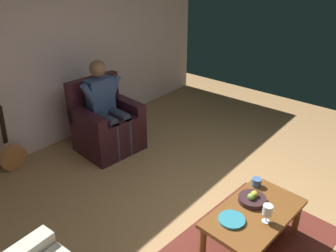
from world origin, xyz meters
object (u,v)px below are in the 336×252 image
(person_seated, at_px, (106,104))
(decorative_dish, at_px, (232,220))
(armchair, at_px, (107,126))
(guitar, at_px, (12,154))
(coffee_table, at_px, (254,217))
(fruit_bowl, at_px, (252,199))
(candle_jar, at_px, (256,182))
(wine_glass_near, at_px, (267,211))

(person_seated, height_order, decorative_dish, person_seated)
(armchair, xyz_separation_m, guitar, (1.12, -0.54, -0.14))
(coffee_table, relative_size, fruit_bowl, 3.96)
(fruit_bowl, bearing_deg, guitar, -73.19)
(coffee_table, height_order, decorative_dish, decorative_dish)
(decorative_dish, bearing_deg, armchair, -104.36)
(decorative_dish, distance_m, candle_jar, 0.59)
(armchair, relative_size, person_seated, 0.79)
(guitar, bearing_deg, wine_glass_near, 102.95)
(candle_jar, bearing_deg, decorative_dish, 6.61)
(armchair, distance_m, coffee_table, 2.43)
(guitar, xyz_separation_m, wine_glass_near, (-0.71, 3.07, 0.33))
(coffee_table, bearing_deg, person_seated, -98.53)
(coffee_table, bearing_deg, armchair, -98.47)
(coffee_table, distance_m, decorative_dish, 0.26)
(guitar, distance_m, candle_jar, 3.00)
(person_seated, bearing_deg, coffee_table, 86.31)
(armchair, bearing_deg, wine_glass_near, 85.64)
(decorative_dish, bearing_deg, coffee_table, 157.28)
(coffee_table, bearing_deg, wine_glass_near, 67.96)
(wine_glass_near, bearing_deg, candle_jar, -143.88)
(guitar, bearing_deg, fruit_bowl, 106.81)
(armchair, relative_size, coffee_table, 0.98)
(guitar, bearing_deg, armchair, 154.33)
(armchair, distance_m, person_seated, 0.34)
(candle_jar, bearing_deg, wine_glass_near, 36.12)
(decorative_dish, bearing_deg, fruit_bowl, 177.38)
(wine_glass_near, xyz_separation_m, decorative_dish, (0.18, -0.23, -0.10))
(wine_glass_near, bearing_deg, armchair, -99.20)
(person_seated, height_order, wine_glass_near, person_seated)
(person_seated, distance_m, decorative_dish, 2.36)
(person_seated, distance_m, coffee_table, 2.41)
(coffee_table, height_order, wine_glass_near, wine_glass_near)
(wine_glass_near, relative_size, fruit_bowl, 0.67)
(person_seated, height_order, candle_jar, person_seated)
(coffee_table, distance_m, wine_glass_near, 0.23)
(decorative_dish, bearing_deg, guitar, -79.54)
(coffee_table, relative_size, wine_glass_near, 5.88)
(armchair, distance_m, wine_glass_near, 2.57)
(wine_glass_near, bearing_deg, decorative_dish, -51.38)
(armchair, height_order, fruit_bowl, armchair)
(armchair, bearing_deg, candle_jar, 94.64)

